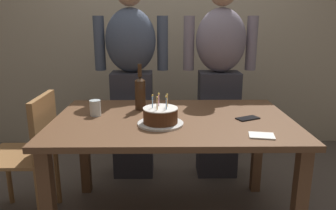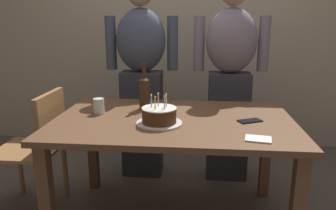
# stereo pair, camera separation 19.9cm
# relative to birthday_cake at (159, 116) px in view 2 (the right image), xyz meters

# --- Properties ---
(back_wall) EXTENTS (5.20, 0.10, 2.60)m
(back_wall) POSITION_rel_birthday_cake_xyz_m (0.08, 1.68, 0.51)
(back_wall) COLOR tan
(back_wall) RESTS_ON ground_plane
(dining_table) EXTENTS (1.50, 0.96, 0.74)m
(dining_table) POSITION_rel_birthday_cake_xyz_m (0.08, 0.13, -0.15)
(dining_table) COLOR brown
(dining_table) RESTS_ON ground_plane
(birthday_cake) EXTENTS (0.27, 0.27, 0.18)m
(birthday_cake) POSITION_rel_birthday_cake_xyz_m (0.00, 0.00, 0.00)
(birthday_cake) COLOR white
(birthday_cake) RESTS_ON dining_table
(water_glass_near) EXTENTS (0.07, 0.07, 0.10)m
(water_glass_near) POSITION_rel_birthday_cake_xyz_m (-0.42, 0.19, 0.00)
(water_glass_near) COLOR silver
(water_glass_near) RESTS_ON dining_table
(wine_bottle) EXTENTS (0.07, 0.07, 0.32)m
(wine_bottle) POSITION_rel_birthday_cake_xyz_m (-0.14, 0.34, 0.07)
(wine_bottle) COLOR #382314
(wine_bottle) RESTS_ON dining_table
(cell_phone) EXTENTS (0.16, 0.13, 0.01)m
(cell_phone) POSITION_rel_birthday_cake_xyz_m (0.55, 0.10, -0.04)
(cell_phone) COLOR black
(cell_phone) RESTS_ON dining_table
(napkin_stack) EXTENTS (0.15, 0.12, 0.01)m
(napkin_stack) POSITION_rel_birthday_cake_xyz_m (0.54, -0.21, -0.04)
(napkin_stack) COLOR white
(napkin_stack) RESTS_ON dining_table
(person_man_bearded) EXTENTS (0.61, 0.27, 1.66)m
(person_man_bearded) POSITION_rel_birthday_cake_xyz_m (-0.25, 0.85, 0.09)
(person_man_bearded) COLOR #33333D
(person_man_bearded) RESTS_ON ground_plane
(person_woman_cardigan) EXTENTS (0.61, 0.27, 1.66)m
(person_woman_cardigan) POSITION_rel_birthday_cake_xyz_m (0.49, 0.85, 0.09)
(person_woman_cardigan) COLOR #33333D
(person_woman_cardigan) RESTS_ON ground_plane
(dining_chair) EXTENTS (0.42, 0.42, 0.87)m
(dining_chair) POSITION_rel_birthday_cake_xyz_m (-0.86, 0.19, -0.27)
(dining_chair) COLOR olive
(dining_chair) RESTS_ON ground_plane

